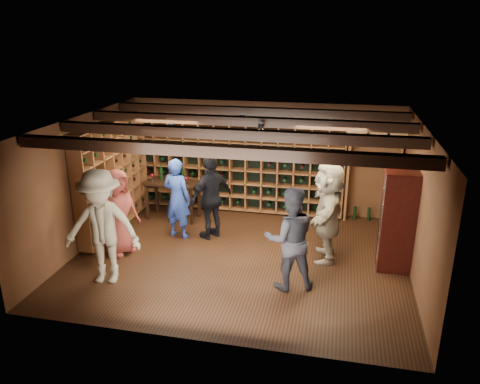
% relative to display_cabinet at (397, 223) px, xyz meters
% --- Properties ---
extents(ground, '(6.00, 6.00, 0.00)m').
position_rel_display_cabinet_xyz_m(ground, '(-2.71, -0.20, -0.86)').
color(ground, black).
rests_on(ground, ground).
extents(room_shell, '(6.00, 6.00, 6.00)m').
position_rel_display_cabinet_xyz_m(room_shell, '(-2.71, -0.15, 1.56)').
color(room_shell, brown).
rests_on(room_shell, ground).
extents(wine_rack_back, '(4.65, 0.30, 2.20)m').
position_rel_display_cabinet_xyz_m(wine_rack_back, '(-3.24, 2.13, 0.29)').
color(wine_rack_back, brown).
rests_on(wine_rack_back, ground).
extents(wine_rack_left, '(0.30, 2.65, 2.20)m').
position_rel_display_cabinet_xyz_m(wine_rack_left, '(-5.54, 0.62, 0.29)').
color(wine_rack_left, brown).
rests_on(wine_rack_left, ground).
extents(crate_shelf, '(1.20, 0.32, 2.07)m').
position_rel_display_cabinet_xyz_m(crate_shelf, '(-0.31, 2.12, 0.71)').
color(crate_shelf, brown).
rests_on(crate_shelf, ground).
extents(display_cabinet, '(0.55, 0.50, 1.75)m').
position_rel_display_cabinet_xyz_m(display_cabinet, '(0.00, 0.00, 0.00)').
color(display_cabinet, '#340D0A').
rests_on(display_cabinet, ground).
extents(man_blue_shirt, '(0.67, 0.52, 1.63)m').
position_rel_display_cabinet_xyz_m(man_blue_shirt, '(-4.12, 0.47, -0.04)').
color(man_blue_shirt, navy).
rests_on(man_blue_shirt, ground).
extents(man_grey_suit, '(0.99, 0.87, 1.71)m').
position_rel_display_cabinet_xyz_m(man_grey_suit, '(-1.71, -1.03, 0.00)').
color(man_grey_suit, black).
rests_on(man_grey_suit, ground).
extents(guest_red_floral, '(0.83, 0.95, 1.63)m').
position_rel_display_cabinet_xyz_m(guest_red_floral, '(-4.94, -0.45, -0.04)').
color(guest_red_floral, maroon).
rests_on(guest_red_floral, ground).
extents(guest_woman_black, '(0.91, 1.04, 1.68)m').
position_rel_display_cabinet_xyz_m(guest_woman_black, '(-3.45, 0.57, -0.01)').
color(guest_woman_black, black).
rests_on(guest_woman_black, ground).
extents(guest_khaki, '(1.34, 0.89, 1.94)m').
position_rel_display_cabinet_xyz_m(guest_khaki, '(-4.71, -1.48, 0.11)').
color(guest_khaki, '#7C7156').
rests_on(guest_khaki, ground).
extents(guest_beige, '(0.55, 1.69, 1.82)m').
position_rel_display_cabinet_xyz_m(guest_beige, '(-1.17, 0.12, 0.05)').
color(guest_beige, gray).
rests_on(guest_beige, ground).
extents(tasting_table, '(1.16, 0.64, 1.13)m').
position_rel_display_cabinet_xyz_m(tasting_table, '(-4.55, 1.36, -0.10)').
color(tasting_table, black).
rests_on(tasting_table, ground).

